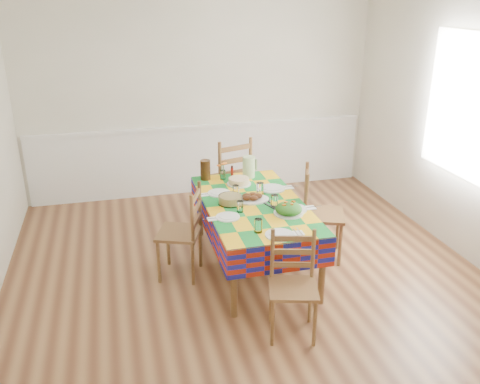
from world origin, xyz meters
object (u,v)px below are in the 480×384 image
(tea_pitcher, at_px, (205,170))
(chair_far, at_px, (229,180))
(dining_table, at_px, (254,210))
(meat_platter, at_px, (252,198))
(green_pitcher, at_px, (249,167))
(chair_left, at_px, (183,233))
(chair_near, at_px, (293,286))
(chair_right, at_px, (319,214))

(tea_pitcher, bearing_deg, chair_far, 44.65)
(dining_table, xyz_separation_m, meat_platter, (-0.00, 0.06, 0.10))
(meat_platter, xyz_separation_m, green_pitcher, (0.15, 0.65, 0.09))
(chair_far, relative_size, chair_left, 1.14)
(meat_platter, xyz_separation_m, chair_near, (0.02, -1.14, -0.28))
(chair_near, bearing_deg, chair_left, 138.48)
(chair_far, bearing_deg, tea_pitcher, 29.12)
(green_pitcher, relative_size, chair_right, 0.24)
(chair_near, relative_size, chair_left, 0.93)
(dining_table, height_order, chair_far, chair_far)
(tea_pitcher, relative_size, chair_right, 0.22)
(green_pitcher, xyz_separation_m, chair_far, (-0.13, 0.37, -0.28))
(meat_platter, distance_m, chair_right, 0.73)
(dining_table, distance_m, chair_far, 1.08)
(meat_platter, distance_m, tea_pitcher, 0.76)
(dining_table, height_order, chair_right, chair_right)
(green_pitcher, bearing_deg, chair_near, -94.25)
(dining_table, xyz_separation_m, green_pitcher, (0.14, 0.71, 0.19))
(dining_table, height_order, meat_platter, meat_platter)
(tea_pitcher, bearing_deg, green_pitcher, -4.79)
(dining_table, bearing_deg, chair_near, -89.46)
(chair_near, xyz_separation_m, chair_left, (-0.70, 1.07, 0.03))
(tea_pitcher, xyz_separation_m, chair_right, (1.01, -0.73, -0.31))
(chair_far, height_order, chair_right, chair_far)
(green_pitcher, distance_m, tea_pitcher, 0.47)
(tea_pitcher, relative_size, chair_far, 0.21)
(tea_pitcher, distance_m, chair_near, 1.90)
(dining_table, relative_size, chair_far, 1.67)
(chair_left, bearing_deg, chair_near, 54.75)
(meat_platter, distance_m, chair_left, 0.73)
(chair_near, distance_m, chair_left, 1.28)
(chair_near, bearing_deg, meat_platter, 106.18)
(meat_platter, xyz_separation_m, chair_right, (0.69, -0.04, -0.23))
(chair_near, bearing_deg, green_pitcher, 101.16)
(chair_left, bearing_deg, dining_table, 112.97)
(meat_platter, relative_size, tea_pitcher, 1.58)
(meat_platter, height_order, green_pitcher, green_pitcher)
(chair_right, bearing_deg, green_pitcher, 59.25)
(green_pitcher, xyz_separation_m, chair_left, (-0.83, -0.72, -0.34))
(tea_pitcher, xyz_separation_m, chair_left, (-0.36, -0.76, -0.33))
(dining_table, distance_m, green_pitcher, 0.74)
(chair_near, bearing_deg, chair_far, 105.35)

